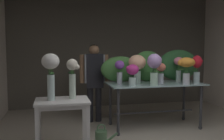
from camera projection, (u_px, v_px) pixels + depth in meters
name	position (u px, v px, depth m)	size (l,w,h in m)	color
ground_plane	(136.00, 127.00, 4.79)	(8.40, 8.40, 0.00)	#9E9384
wall_back	(113.00, 48.00, 6.52)	(5.20, 0.12, 2.94)	#5B564C
display_table_glass	(155.00, 90.00, 4.72)	(1.73, 0.82, 0.83)	#A6C5CB
side_table_white	(62.00, 108.00, 3.55)	(0.73, 0.54, 0.76)	white
florist	(94.00, 75.00, 5.06)	(0.57, 0.24, 1.53)	#232328
foliage_backdrop	(155.00, 66.00, 5.00)	(1.97, 0.31, 0.60)	#477F3D
vase_peach_snapdragons	(137.00, 65.00, 4.60)	(0.31, 0.31, 0.52)	silver
vase_crimson_hydrangea	(197.00, 67.00, 4.65)	(0.22, 0.18, 0.50)	silver
vase_rosy_stock	(179.00, 66.00, 4.83)	(0.18, 0.18, 0.47)	silver
vase_lilac_freesia	(154.00, 66.00, 4.35)	(0.25, 0.24, 0.54)	silver
vase_magenta_ranunculus	(132.00, 73.00, 4.33)	(0.22, 0.21, 0.37)	silver
vase_coral_carnations	(161.00, 72.00, 4.58)	(0.17, 0.17, 0.37)	silver
vase_violet_tulips	(120.00, 70.00, 4.55)	(0.17, 0.17, 0.42)	silver
vase_sunset_lilies	(186.00, 66.00, 4.48)	(0.32, 0.29, 0.48)	silver
vase_white_roses_tall	(51.00, 69.00, 3.47)	(0.24, 0.24, 0.64)	silver
vase_cream_lisianthus_tall	(72.00, 76.00, 3.59)	(0.18, 0.16, 0.56)	silver
watering_can	(101.00, 138.00, 3.83)	(0.35, 0.18, 0.34)	#4C704C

